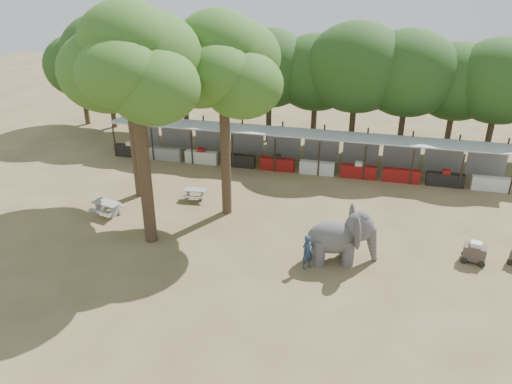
% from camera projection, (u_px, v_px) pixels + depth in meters
% --- Properties ---
extents(ground, '(100.00, 100.00, 0.00)m').
position_uv_depth(ground, '(252.00, 277.00, 23.52)').
color(ground, brown).
rests_on(ground, ground).
extents(vendor_stalls, '(28.00, 2.99, 2.80)m').
position_uv_depth(vendor_stalls, '(299.00, 151.00, 35.15)').
color(vendor_stalls, '#A5A9AD').
rests_on(vendor_stalls, ground).
extents(yard_tree_left, '(7.10, 6.90, 11.02)m').
position_uv_depth(yard_tree_left, '(126.00, 63.00, 28.24)').
color(yard_tree_left, '#332316').
rests_on(yard_tree_left, ground).
extents(yard_tree_center, '(7.10, 6.90, 12.04)m').
position_uv_depth(yard_tree_center, '(132.00, 64.00, 22.78)').
color(yard_tree_center, '#332316').
rests_on(yard_tree_center, ground).
extents(yard_tree_back, '(7.10, 6.90, 11.36)m').
position_uv_depth(yard_tree_back, '(222.00, 65.00, 25.94)').
color(yard_tree_back, '#332316').
rests_on(yard_tree_back, ground).
extents(backdrop_trees, '(46.46, 5.95, 8.33)m').
position_uv_depth(backdrop_trees, '(312.00, 74.00, 37.80)').
color(backdrop_trees, '#332316').
rests_on(backdrop_trees, ground).
extents(elephant, '(3.69, 2.72, 2.74)m').
position_uv_depth(elephant, '(342.00, 236.00, 24.20)').
color(elephant, '#464344').
rests_on(elephant, ground).
extents(handler, '(0.74, 0.77, 1.78)m').
position_uv_depth(handler, '(308.00, 252.00, 23.80)').
color(handler, '#26384C').
rests_on(handler, ground).
extents(picnic_table_near, '(1.90, 1.78, 0.80)m').
position_uv_depth(picnic_table_near, '(107.00, 207.00, 28.91)').
color(picnic_table_near, gray).
rests_on(picnic_table_near, ground).
extents(picnic_table_far, '(1.45, 1.33, 0.67)m').
position_uv_depth(picnic_table_far, '(195.00, 193.00, 30.80)').
color(picnic_table_far, gray).
rests_on(picnic_table_far, ground).
extents(cart_front, '(1.27, 0.95, 1.12)m').
position_uv_depth(cart_front, '(474.00, 252.00, 24.43)').
color(cart_front, '#3A2E29').
rests_on(cart_front, ground).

